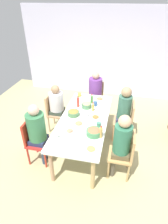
{
  "coord_description": "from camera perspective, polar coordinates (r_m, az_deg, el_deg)",
  "views": [
    {
      "loc": [
        2.91,
        0.64,
        2.79
      ],
      "look_at": [
        0.0,
        0.0,
        0.9
      ],
      "focal_mm": 29.68,
      "sensor_mm": 36.0,
      "label": 1
    }
  ],
  "objects": [
    {
      "name": "bowl_0",
      "position": [
        3.93,
        0.79,
        2.08
      ],
      "size": [
        0.2,
        0.2,
        0.12
      ],
      "color": "#4C7B53",
      "rests_on": "dining_table"
    },
    {
      "name": "chair_3",
      "position": [
        4.94,
        3.56,
        4.81
      ],
      "size": [
        0.4,
        0.4,
        0.9
      ],
      "color": "tan",
      "rests_on": "ground_plane"
    },
    {
      "name": "cup_2",
      "position": [
        3.16,
        -8.54,
        -7.43
      ],
      "size": [
        0.11,
        0.07,
        0.08
      ],
      "color": "white",
      "rests_on": "dining_table"
    },
    {
      "name": "dining_table",
      "position": [
        3.66,
        0.0,
        -3.02
      ],
      "size": [
        2.08,
        0.91,
        0.75
      ],
      "color": "white",
      "rests_on": "ground_plane"
    },
    {
      "name": "bowl_2",
      "position": [
        3.69,
        -3.26,
        -0.3
      ],
      "size": [
        0.24,
        0.24,
        0.1
      ],
      "color": "#4A7549",
      "rests_on": "dining_table"
    },
    {
      "name": "person_4",
      "position": [
        3.15,
        11.41,
        -8.91
      ],
      "size": [
        0.3,
        0.3,
        1.26
      ],
      "color": "brown",
      "rests_on": "ground_plane"
    },
    {
      "name": "plate_3",
      "position": [
        4.28,
        4.88,
        3.98
      ],
      "size": [
        0.26,
        0.26,
        0.04
      ],
      "color": "white",
      "rests_on": "dining_table"
    },
    {
      "name": "person_0",
      "position": [
        4.25,
        -8.32,
        2.5
      ],
      "size": [
        0.33,
        0.33,
        1.15
      ],
      "color": "#43383E",
      "rests_on": "ground_plane"
    },
    {
      "name": "bottle_0",
      "position": [
        4.09,
        2.39,
        4.02
      ],
      "size": [
        0.05,
        0.05,
        0.21
      ],
      "color": "#457C34",
      "rests_on": "dining_table"
    },
    {
      "name": "bottle_3",
      "position": [
        3.94,
        -1.86,
        3.17
      ],
      "size": [
        0.05,
        0.05,
        0.25
      ],
      "color": "red",
      "rests_on": "dining_table"
    },
    {
      "name": "bowl_1",
      "position": [
        3.19,
        3.05,
        -6.17
      ],
      "size": [
        0.26,
        0.26,
        0.11
      ],
      "color": "#458251",
      "rests_on": "dining_table"
    },
    {
      "name": "chair_2",
      "position": [
        4.13,
        13.0,
        -2.12
      ],
      "size": [
        0.4,
        0.4,
        0.9
      ],
      "color": "tan",
      "rests_on": "ground_plane"
    },
    {
      "name": "cup_4",
      "position": [
        4.39,
        -1.45,
        5.38
      ],
      "size": [
        0.12,
        0.09,
        0.1
      ],
      "color": "#E4CD49",
      "rests_on": "dining_table"
    },
    {
      "name": "plate_1",
      "position": [
        2.93,
        2.16,
        -11.39
      ],
      "size": [
        0.25,
        0.25,
        0.04
      ],
      "color": "white",
      "rests_on": "dining_table"
    },
    {
      "name": "plate_2",
      "position": [
        3.63,
        3.57,
        -1.65
      ],
      "size": [
        0.24,
        0.24,
        0.04
      ],
      "color": "white",
      "rests_on": "dining_table"
    },
    {
      "name": "person_3",
      "position": [
        4.76,
        3.48,
        6.67
      ],
      "size": [
        0.33,
        0.33,
        1.21
      ],
      "color": "#525543",
      "rests_on": "ground_plane"
    },
    {
      "name": "person_2",
      "position": [
        4.0,
        12.11,
        0.79
      ],
      "size": [
        0.3,
        0.3,
        1.26
      ],
      "color": "#333553",
      "rests_on": "ground_plane"
    },
    {
      "name": "cup_1",
      "position": [
        4.01,
        3.56,
        2.55
      ],
      "size": [
        0.11,
        0.08,
        0.1
      ],
      "color": "#3B6196",
      "rests_on": "dining_table"
    },
    {
      "name": "person_1",
      "position": [
        3.43,
        -14.23,
        -5.19
      ],
      "size": [
        0.33,
        0.33,
        1.26
      ],
      "color": "#2A304C",
      "rests_on": "ground_plane"
    },
    {
      "name": "chair_1",
      "position": [
        3.62,
        -15.0,
        -8.02
      ],
      "size": [
        0.4,
        0.4,
        0.9
      ],
      "color": "red",
      "rests_on": "ground_plane"
    },
    {
      "name": "cup_0",
      "position": [
        3.4,
        4.58,
        -3.86
      ],
      "size": [
        0.12,
        0.08,
        0.08
      ],
      "color": "#46856A",
      "rests_on": "dining_table"
    },
    {
      "name": "plate_4",
      "position": [
        3.45,
        -1.62,
        -3.63
      ],
      "size": [
        0.25,
        0.25,
        0.04
      ],
      "color": "silver",
      "rests_on": "dining_table"
    },
    {
      "name": "ground_plane",
      "position": [
        4.08,
        0.0,
        -10.74
      ],
      "size": [
        6.41,
        6.41,
        0.0
      ],
      "primitive_type": "plane",
      "color": "tan"
    },
    {
      "name": "bottle_2",
      "position": [
        3.11,
        5.23,
        -6.21
      ],
      "size": [
        0.05,
        0.05,
        0.23
      ],
      "color": "tan",
      "rests_on": "dining_table"
    },
    {
      "name": "bottle_1",
      "position": [
        3.81,
        2.77,
        1.54
      ],
      "size": [
        0.05,
        0.05,
        0.19
      ],
      "color": "gold",
      "rests_on": "dining_table"
    },
    {
      "name": "chair_0",
      "position": [
        4.38,
        -9.25,
        0.52
      ],
      "size": [
        0.4,
        0.4,
        0.9
      ],
      "color": "tan",
      "rests_on": "ground_plane"
    },
    {
      "name": "wall_left",
      "position": [
        5.87,
        6.03,
        17.5
      ],
      "size": [
        0.12,
        4.92,
        2.6
      ],
      "primitive_type": "cube",
      "color": "silver",
      "rests_on": "ground_plane"
    },
    {
      "name": "cup_3",
      "position": [
        3.63,
        0.79,
        -0.95
      ],
      "size": [
        0.12,
        0.08,
        0.1
      ],
      "color": "white",
      "rests_on": "dining_table"
    },
    {
      "name": "chair_4",
      "position": [
        3.31,
        12.55,
        -12.16
      ],
      "size": [
        0.4,
        0.4,
        0.9
      ],
      "color": "tan",
      "rests_on": "ground_plane"
    },
    {
      "name": "plate_0",
      "position": [
        3.28,
        -4.39,
        -5.93
      ],
      "size": [
        0.2,
        0.2,
        0.04
      ],
      "color": "white",
      "rests_on": "dining_table"
    }
  ]
}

